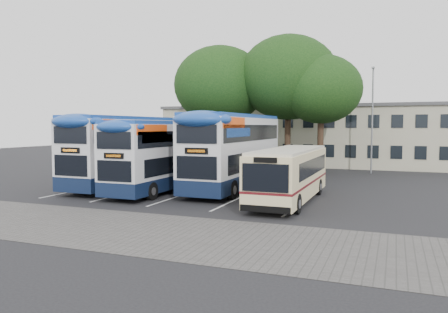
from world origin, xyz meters
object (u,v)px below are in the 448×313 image
Objects in this scene: lamp_post at (372,114)px; bus_dd_left at (128,148)px; tree_mid at (288,78)px; bus_dd_right at (235,148)px; tree_right at (321,90)px; tree_left at (220,85)px; bus_single at (290,171)px; bus_dd_mid at (164,152)px.

lamp_post is 20.81m from bus_dd_left.
tree_mid reaches higher than bus_dd_left.
lamp_post is at bearing 59.47° from bus_dd_right.
tree_right is at bearing 68.27° from bus_dd_right.
lamp_post reaches higher than bus_dd_left.
bus_single is (9.38, -13.10, -6.06)m from tree_left.
tree_left is at bearing -174.84° from tree_mid.
tree_right is at bearing 56.56° from bus_dd_mid.
bus_dd_right is (-0.99, -10.50, -5.52)m from tree_mid.
tree_left is at bearing 178.77° from tree_right.
tree_mid reaches higher than lamp_post.
bus_dd_mid is (3.29, -0.95, -0.18)m from bus_dd_left.
bus_dd_left is at bearing -170.78° from bus_dd_right.
tree_mid is at bearing 68.59° from bus_dd_mid.
bus_dd_left is at bearing 163.87° from bus_dd_mid.
tree_right is 14.00m from bus_single.
lamp_post is 7.82m from tree_mid.
tree_right is 0.85× the size of bus_dd_right.
lamp_post is at bearing 43.60° from bus_dd_left.
tree_left is at bearing 78.75° from bus_dd_left.
tree_mid reaches higher than tree_right.
tree_left is 13.23m from bus_dd_mid.
tree_right is 0.87× the size of bus_dd_left.
tree_mid is (6.03, 0.54, 0.49)m from tree_left.
lamp_post is 0.81× the size of tree_left.
tree_mid is at bearing 165.78° from tree_right.
tree_left is 8.95m from tree_right.
lamp_post reaches higher than bus_single.
bus_dd_left is at bearing 170.39° from bus_single.
bus_dd_left is 1.07× the size of bus_dd_mid.
tree_mid is 1.12× the size of bus_dd_mid.
tree_mid is at bearing 103.80° from bus_single.
bus_dd_left is 11.79m from bus_single.
tree_right reaches higher than bus_dd_left.
tree_right reaches higher than lamp_post.
tree_mid is 1.20× the size of tree_right.
tree_left is 0.95× the size of tree_mid.
bus_single is at bearing -35.87° from bus_dd_right.
bus_dd_mid is (-7.85, -11.89, -4.62)m from tree_right.
tree_right is (8.93, -0.19, -0.66)m from tree_left.
lamp_post is 15.37m from bus_dd_right.
bus_dd_mid is 1.09× the size of bus_single.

